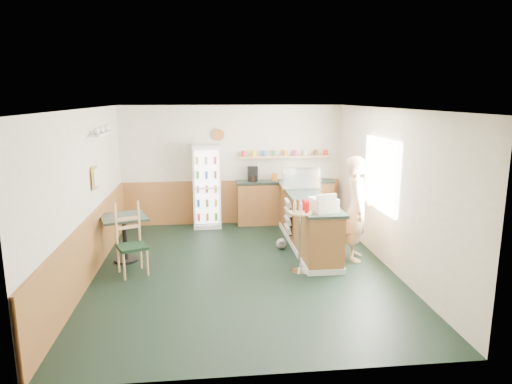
{
  "coord_description": "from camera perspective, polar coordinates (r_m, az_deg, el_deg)",
  "views": [
    {
      "loc": [
        -0.57,
        -7.3,
        2.89
      ],
      "look_at": [
        0.29,
        0.6,
        1.22
      ],
      "focal_mm": 32.0,
      "sensor_mm": 36.0,
      "label": 1
    }
  ],
  "objects": [
    {
      "name": "shopkeeper",
      "position": [
        8.28,
        12.46,
        -2.06
      ],
      "size": [
        0.61,
        0.73,
        1.88
      ],
      "primitive_type": "imported",
      "rotation": [
        0.0,
        0.0,
        1.28
      ],
      "color": "tan",
      "rests_on": "ground"
    },
    {
      "name": "ground",
      "position": [
        7.87,
        -1.63,
        -9.69
      ],
      "size": [
        6.0,
        6.0,
        0.0
      ],
      "primitive_type": "plane",
      "color": "black",
      "rests_on": "ground"
    },
    {
      "name": "room_envelope",
      "position": [
        8.15,
        -3.7,
        2.19
      ],
      "size": [
        5.04,
        6.02,
        2.72
      ],
      "color": "beige",
      "rests_on": "ground"
    },
    {
      "name": "cafe_table",
      "position": [
        8.41,
        -16.13,
        -4.53
      ],
      "size": [
        0.96,
        0.96,
        0.83
      ],
      "rotation": [
        0.0,
        0.0,
        0.33
      ],
      "color": "black",
      "rests_on": "ground"
    },
    {
      "name": "newspaper_rack",
      "position": [
        8.99,
        4.04,
        -3.11
      ],
      "size": [
        0.09,
        0.43,
        0.68
      ],
      "color": "black",
      "rests_on": "ground"
    },
    {
      "name": "condiment_stand",
      "position": [
        7.55,
        5.53,
        -4.25
      ],
      "size": [
        0.39,
        0.39,
        1.22
      ],
      "rotation": [
        0.0,
        0.0,
        0.02
      ],
      "color": "silver",
      "rests_on": "ground"
    },
    {
      "name": "service_counter",
      "position": [
        8.93,
        6.48,
        -4.01
      ],
      "size": [
        0.68,
        3.01,
        1.01
      ],
      "color": "#94572F",
      "rests_on": "ground"
    },
    {
      "name": "display_case",
      "position": [
        9.43,
        5.65,
        1.68
      ],
      "size": [
        0.78,
        0.41,
        0.45
      ],
      "color": "silver",
      "rests_on": "service_counter"
    },
    {
      "name": "cafe_chair",
      "position": [
        7.85,
        -15.19,
        -5.39
      ],
      "size": [
        0.58,
        0.59,
        1.19
      ],
      "rotation": [
        0.0,
        0.0,
        0.41
      ],
      "color": "black",
      "rests_on": "ground"
    },
    {
      "name": "back_counter",
      "position": [
        10.51,
        3.59,
        -1.02
      ],
      "size": [
        2.24,
        0.42,
        1.69
      ],
      "color": "#94572F",
      "rests_on": "ground"
    },
    {
      "name": "cash_register",
      "position": [
        7.69,
        8.44,
        -1.56
      ],
      "size": [
        0.48,
        0.49,
        0.22
      ],
      "primitive_type": "cube",
      "rotation": [
        0.0,
        0.0,
        0.26
      ],
      "color": "beige",
      "rests_on": "service_counter"
    },
    {
      "name": "drinks_fridge",
      "position": [
        10.23,
        -6.16,
        0.71
      ],
      "size": [
        0.61,
        0.53,
        1.85
      ],
      "color": "silver",
      "rests_on": "ground"
    },
    {
      "name": "dog_doorstop",
      "position": [
        8.87,
        3.19,
        -6.41
      ],
      "size": [
        0.2,
        0.25,
        0.24
      ],
      "rotation": [
        0.0,
        0.0,
        0.03
      ],
      "color": "gray",
      "rests_on": "ground"
    }
  ]
}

